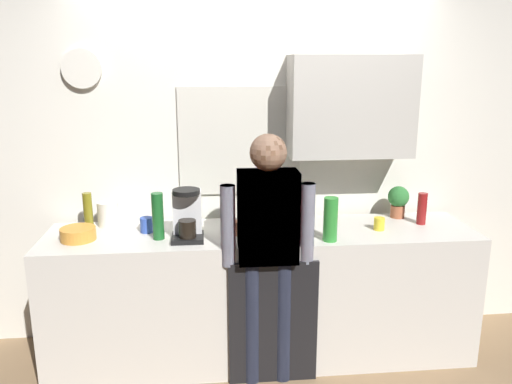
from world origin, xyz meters
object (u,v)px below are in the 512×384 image
(mixing_bowl, at_px, (78,234))
(dish_soap, at_px, (191,220))
(bottle_green_wine, at_px, (158,216))
(storage_canister, at_px, (108,214))
(bottle_clear_soda, at_px, (330,219))
(potted_plant, at_px, (398,200))
(cup_blue_mug, at_px, (147,225))
(bottle_red_vinegar, at_px, (422,209))
(bottle_olive_oil, at_px, (88,211))
(cup_terracotta_mug, at_px, (239,228))
(person_guest, at_px, (268,241))
(person_at_sink, at_px, (268,241))
(cup_yellow_cup, at_px, (379,224))
(coffee_maker, at_px, (187,216))

(mixing_bowl, bearing_deg, dish_soap, 8.86)
(bottle_green_wine, xyz_separation_m, storage_canister, (-0.36, 0.30, -0.06))
(bottle_green_wine, bearing_deg, bottle_clear_soda, -7.56)
(potted_plant, height_order, dish_soap, potted_plant)
(bottle_clear_soda, height_order, cup_blue_mug, bottle_clear_soda)
(bottle_red_vinegar, xyz_separation_m, mixing_bowl, (-2.29, -0.10, -0.07))
(bottle_green_wine, height_order, bottle_olive_oil, bottle_green_wine)
(mixing_bowl, height_order, storage_canister, storage_canister)
(dish_soap, distance_m, storage_canister, 0.59)
(bottle_clear_soda, distance_m, cup_terracotta_mug, 0.59)
(person_guest, bearing_deg, bottle_green_wine, -26.94)
(potted_plant, height_order, person_at_sink, person_at_sink)
(bottle_olive_oil, bearing_deg, cup_yellow_cup, -6.27)
(coffee_maker, height_order, potted_plant, coffee_maker)
(coffee_maker, bearing_deg, potted_plant, 11.79)
(bottle_red_vinegar, bearing_deg, cup_terracotta_mug, -175.46)
(cup_blue_mug, xyz_separation_m, person_guest, (0.76, -0.36, -0.01))
(bottle_clear_soda, xyz_separation_m, mixing_bowl, (-1.58, 0.17, -0.10))
(cup_blue_mug, xyz_separation_m, cup_yellow_cup, (1.54, -0.11, -0.01))
(bottle_clear_soda, bearing_deg, bottle_red_vinegar, 21.05)
(bottle_red_vinegar, distance_m, cup_terracotta_mug, 1.28)
(coffee_maker, distance_m, person_guest, 0.54)
(cup_terracotta_mug, bearing_deg, bottle_olive_oil, 167.81)
(mixing_bowl, relative_size, person_guest, 0.14)
(dish_soap, distance_m, person_at_sink, 0.59)
(storage_canister, bearing_deg, cup_yellow_cup, -8.39)
(dish_soap, bearing_deg, person_guest, -37.21)
(cup_blue_mug, bearing_deg, cup_terracotta_mug, -10.42)
(cup_terracotta_mug, bearing_deg, person_at_sink, -57.90)
(cup_blue_mug, bearing_deg, mixing_bowl, -164.76)
(storage_canister, bearing_deg, person_guest, -26.67)
(mixing_bowl, height_order, potted_plant, potted_plant)
(cup_yellow_cup, bearing_deg, bottle_red_vinegar, 16.43)
(bottle_red_vinegar, distance_m, storage_canister, 2.16)
(bottle_olive_oil, relative_size, cup_yellow_cup, 2.94)
(bottle_clear_soda, bearing_deg, person_guest, -169.33)
(bottle_red_vinegar, xyz_separation_m, dish_soap, (-1.59, 0.01, -0.03))
(cup_blue_mug, relative_size, mixing_bowl, 0.45)
(bottle_olive_oil, relative_size, potted_plant, 1.09)
(mixing_bowl, bearing_deg, coffee_maker, -3.55)
(bottle_clear_soda, relative_size, person_guest, 0.17)
(cup_blue_mug, bearing_deg, potted_plant, 5.06)
(bottle_green_wine, xyz_separation_m, person_at_sink, (0.67, -0.22, -0.11))
(cup_terracotta_mug, relative_size, person_guest, 0.06)
(bottle_clear_soda, bearing_deg, bottle_green_wine, 172.44)
(coffee_maker, xyz_separation_m, cup_terracotta_mug, (0.33, 0.04, -0.10))
(storage_canister, height_order, person_at_sink, person_at_sink)
(cup_blue_mug, xyz_separation_m, storage_canister, (-0.27, 0.16, 0.04))
(bottle_green_wine, relative_size, cup_terracotta_mug, 3.26)
(coffee_maker, distance_m, cup_blue_mug, 0.33)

